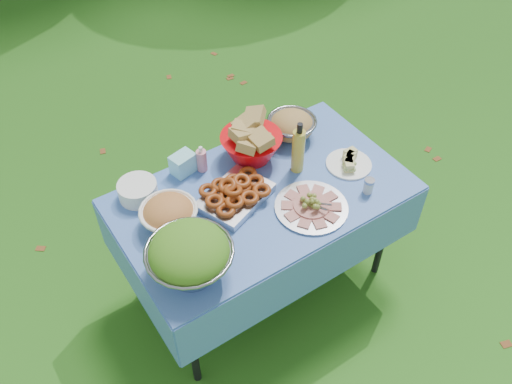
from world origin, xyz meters
TOP-DOWN VIEW (x-y plane):
  - ground at (0.00, 0.00)m, footprint 80.00×80.00m
  - picnic_table at (0.00, 0.00)m, footprint 1.46×0.86m
  - salad_bowl at (-0.53, -0.23)m, footprint 0.49×0.49m
  - pasta_bowl_white at (-0.48, 0.07)m, footprint 0.35×0.35m
  - plate_stack at (-0.53, 0.32)m, footprint 0.20×0.20m
  - wipes_box at (-0.25, 0.36)m, footprint 0.14×0.11m
  - sanitizer_bottle at (-0.16, 0.32)m, footprint 0.07×0.07m
  - bread_bowl at (0.10, 0.26)m, footprint 0.39×0.39m
  - pasta_bowl_steel at (0.39, 0.29)m, footprint 0.32×0.32m
  - fried_tray at (-0.14, 0.04)m, footprint 0.42×0.36m
  - charcuterie_platter at (0.14, -0.22)m, footprint 0.39×0.39m
  - oil_bottle at (0.25, 0.05)m, footprint 0.08×0.08m
  - cheese_plate at (0.49, -0.08)m, footprint 0.30×0.30m
  - shaker at (0.45, -0.28)m, footprint 0.05×0.05m

SIDE VIEW (x-z plane):
  - ground at x=0.00m, z-range 0.00..0.00m
  - picnic_table at x=0.00m, z-range 0.00..0.76m
  - cheese_plate at x=0.49m, z-range 0.76..0.83m
  - charcuterie_platter at x=0.14m, z-range 0.76..0.84m
  - fried_tray at x=-0.14m, z-range 0.76..0.84m
  - shaker at x=0.45m, z-range 0.76..0.84m
  - plate_stack at x=-0.53m, z-range 0.76..0.85m
  - wipes_box at x=-0.25m, z-range 0.76..0.87m
  - pasta_bowl_steel at x=0.39m, z-range 0.76..0.90m
  - pasta_bowl_white at x=-0.48m, z-range 0.76..0.91m
  - sanitizer_bottle at x=-0.16m, z-range 0.76..0.91m
  - bread_bowl at x=0.10m, z-range 0.76..0.98m
  - salad_bowl at x=-0.53m, z-range 0.76..1.01m
  - oil_bottle at x=0.25m, z-range 0.76..1.06m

